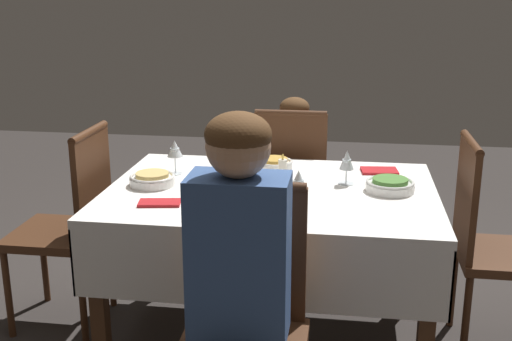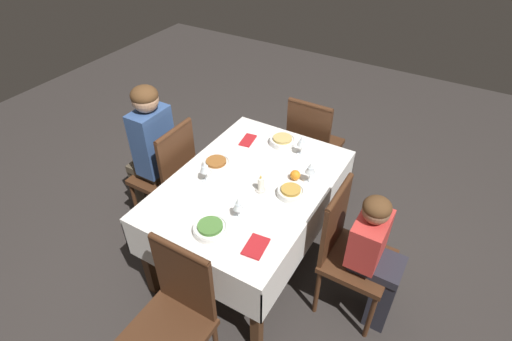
% 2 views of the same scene
% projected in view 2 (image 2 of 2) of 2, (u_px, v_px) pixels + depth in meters
% --- Properties ---
extents(ground_plane, '(8.00, 8.00, 0.00)m').
position_uv_depth(ground_plane, '(251.00, 254.00, 3.14)').
color(ground_plane, '#332D2B').
extents(dining_table, '(1.40, 0.99, 0.74)m').
position_uv_depth(dining_table, '(250.00, 193.00, 2.74)').
color(dining_table, white).
rests_on(dining_table, ground_plane).
extents(chair_north, '(0.41, 0.41, 0.96)m').
position_uv_depth(chair_north, '(169.00, 172.00, 3.10)').
color(chair_north, '#472816').
rests_on(chair_north, ground_plane).
extents(chair_south, '(0.41, 0.41, 0.96)m').
position_uv_depth(chair_south, '(349.00, 248.00, 2.50)').
color(chair_south, '#472816').
rests_on(chair_south, ground_plane).
extents(chair_east, '(0.41, 0.41, 0.96)m').
position_uv_depth(chair_east, '(312.00, 142.00, 3.43)').
color(chair_east, '#472816').
rests_on(chair_east, ground_plane).
extents(chair_west, '(0.41, 0.41, 0.96)m').
position_uv_depth(chair_west, '(174.00, 315.00, 2.14)').
color(chair_west, '#472816').
rests_on(chair_west, ground_plane).
extents(person_adult_denim, '(0.30, 0.34, 1.23)m').
position_uv_depth(person_adult_denim, '(150.00, 148.00, 3.06)').
color(person_adult_denim, '#4C4233').
rests_on(person_adult_denim, ground_plane).
extents(person_child_red, '(0.30, 0.33, 0.99)m').
position_uv_depth(person_child_red, '(376.00, 257.00, 2.42)').
color(person_child_red, '#282833').
rests_on(person_child_red, ground_plane).
extents(bowl_north, '(0.20, 0.20, 0.06)m').
position_uv_depth(bowl_north, '(216.00, 164.00, 2.80)').
color(bowl_north, white).
rests_on(bowl_north, dining_table).
extents(wine_glass_north, '(0.07, 0.07, 0.16)m').
position_uv_depth(wine_glass_north, '(205.00, 167.00, 2.62)').
color(wine_glass_north, white).
rests_on(wine_glass_north, dining_table).
extents(bowl_south, '(0.18, 0.18, 0.06)m').
position_uv_depth(bowl_south, '(291.00, 192.00, 2.56)').
color(bowl_south, white).
rests_on(bowl_south, dining_table).
extents(wine_glass_south, '(0.07, 0.07, 0.16)m').
position_uv_depth(wine_glass_south, '(310.00, 169.00, 2.61)').
color(wine_glass_south, white).
rests_on(wine_glass_south, dining_table).
extents(bowl_east, '(0.20, 0.20, 0.06)m').
position_uv_depth(bowl_east, '(282.00, 140.00, 3.03)').
color(bowl_east, white).
rests_on(bowl_east, dining_table).
extents(wine_glass_east, '(0.07, 0.07, 0.16)m').
position_uv_depth(wine_glass_east, '(302.00, 141.00, 2.86)').
color(wine_glass_east, white).
rests_on(wine_glass_east, dining_table).
extents(bowl_west, '(0.21, 0.21, 0.06)m').
position_uv_depth(bowl_west, '(210.00, 228.00, 2.31)').
color(bowl_west, white).
rests_on(bowl_west, dining_table).
extents(wine_glass_west, '(0.07, 0.07, 0.15)m').
position_uv_depth(wine_glass_west, '(238.00, 205.00, 2.36)').
color(wine_glass_west, white).
rests_on(wine_glass_west, dining_table).
extents(candle_centerpiece, '(0.07, 0.07, 0.13)m').
position_uv_depth(candle_centerpiece, '(261.00, 185.00, 2.59)').
color(candle_centerpiece, beige).
rests_on(candle_centerpiece, dining_table).
extents(orange_fruit, '(0.07, 0.07, 0.07)m').
position_uv_depth(orange_fruit, '(295.00, 175.00, 2.69)').
color(orange_fruit, orange).
rests_on(orange_fruit, dining_table).
extents(napkin_red_folded, '(0.18, 0.13, 0.01)m').
position_uv_depth(napkin_red_folded, '(256.00, 246.00, 2.23)').
color(napkin_red_folded, red).
rests_on(napkin_red_folded, dining_table).
extents(napkin_spare_side, '(0.18, 0.11, 0.01)m').
position_uv_depth(napkin_spare_side, '(248.00, 140.00, 3.07)').
color(napkin_spare_side, red).
rests_on(napkin_spare_side, dining_table).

